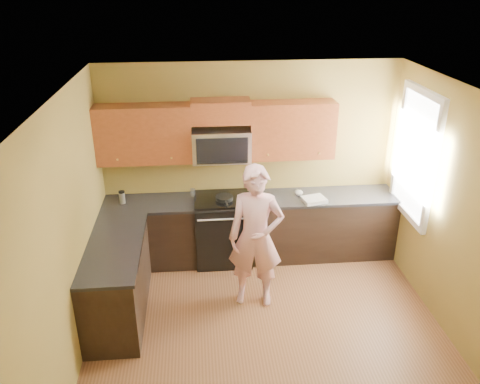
{
  "coord_description": "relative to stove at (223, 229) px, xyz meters",
  "views": [
    {
      "loc": [
        -0.72,
        -4.23,
        3.73
      ],
      "look_at": [
        -0.2,
        1.3,
        1.2
      ],
      "focal_mm": 36.35,
      "sensor_mm": 36.0,
      "label": 1
    }
  ],
  "objects": [
    {
      "name": "wall_back",
      "position": [
        0.4,
        0.32,
        0.88
      ],
      "size": [
        4.0,
        0.0,
        4.0
      ],
      "primitive_type": "plane",
      "rotation": [
        1.57,
        0.0,
        0.0
      ],
      "color": "olive",
      "rests_on": "ground"
    },
    {
      "name": "butter_tub",
      "position": [
        0.49,
        -0.13,
        0.45
      ],
      "size": [
        0.14,
        0.14,
        0.08
      ],
      "primitive_type": null,
      "rotation": [
        0.0,
        0.0,
        -0.33
      ],
      "color": "yellow",
      "rests_on": "countertop_back"
    },
    {
      "name": "countertop_left",
      "position": [
        -1.29,
        -1.08,
        0.43
      ],
      "size": [
        0.62,
        1.6,
        0.04
      ],
      "primitive_type": "cube",
      "color": "black",
      "rests_on": "cabinet_left_run"
    },
    {
      "name": "travel_mug",
      "position": [
        -1.33,
        0.03,
        0.45
      ],
      "size": [
        0.09,
        0.09,
        0.17
      ],
      "primitive_type": null,
      "rotation": [
        0.0,
        0.0,
        -0.14
      ],
      "color": "silver",
      "rests_on": "countertop_back"
    },
    {
      "name": "countertop_back",
      "position": [
        0.4,
        0.01,
        0.43
      ],
      "size": [
        4.0,
        0.62,
        0.04
      ],
      "primitive_type": "cube",
      "color": "black",
      "rests_on": "cabinet_back_run"
    },
    {
      "name": "floor",
      "position": [
        0.4,
        -1.68,
        -0.47
      ],
      "size": [
        4.0,
        4.0,
        0.0
      ],
      "primitive_type": "plane",
      "color": "brown",
      "rests_on": "ground"
    },
    {
      "name": "glass_c",
      "position": [
        -0.4,
        0.14,
        0.51
      ],
      "size": [
        0.08,
        0.08,
        0.12
      ],
      "primitive_type": "cylinder",
      "rotation": [
        0.0,
        0.0,
        0.11
      ],
      "color": "silver",
      "rests_on": "countertop_back"
    },
    {
      "name": "cabinet_back_run",
      "position": [
        0.4,
        0.02,
        -0.03
      ],
      "size": [
        4.0,
        0.6,
        0.88
      ],
      "primitive_type": "cube",
      "color": "black",
      "rests_on": "floor"
    },
    {
      "name": "dish_towel",
      "position": [
        1.22,
        -0.15,
        0.47
      ],
      "size": [
        0.35,
        0.3,
        0.05
      ],
      "primitive_type": "cube",
      "rotation": [
        0.0,
        0.0,
        0.22
      ],
      "color": "white",
      "rests_on": "countertop_back"
    },
    {
      "name": "microwave",
      "position": [
        0.0,
        0.12,
        0.97
      ],
      "size": [
        0.76,
        0.4,
        0.42
      ],
      "primitive_type": null,
      "color": "silver",
      "rests_on": "wall_back"
    },
    {
      "name": "upper_cab_right",
      "position": [
        0.94,
        0.16,
        0.97
      ],
      "size": [
        1.12,
        0.33,
        0.75
      ],
      "primitive_type": null,
      "color": "brown",
      "rests_on": "wall_back"
    },
    {
      "name": "wall_left",
      "position": [
        -1.6,
        -1.68,
        0.88
      ],
      "size": [
        0.0,
        4.0,
        4.0
      ],
      "primitive_type": "plane",
      "rotation": [
        1.57,
        0.0,
        1.57
      ],
      "color": "olive",
      "rests_on": "ground"
    },
    {
      "name": "cabinet_left_run",
      "position": [
        -1.3,
        -1.08,
        -0.03
      ],
      "size": [
        0.6,
        1.6,
        0.88
      ],
      "primitive_type": "cube",
      "color": "black",
      "rests_on": "floor"
    },
    {
      "name": "woman",
      "position": [
        0.33,
        -0.99,
        0.41
      ],
      "size": [
        0.72,
        0.54,
        1.78
      ],
      "primitive_type": "imported",
      "rotation": [
        0.0,
        0.0,
        -0.18
      ],
      "color": "pink",
      "rests_on": "floor"
    },
    {
      "name": "napkin_a",
      "position": [
        0.29,
        -0.23,
        0.48
      ],
      "size": [
        0.11,
        0.12,
        0.06
      ],
      "primitive_type": "ellipsoid",
      "rotation": [
        0.0,
        0.0,
        -0.03
      ],
      "color": "silver",
      "rests_on": "countertop_back"
    },
    {
      "name": "wall_right",
      "position": [
        2.4,
        -1.68,
        0.88
      ],
      "size": [
        0.0,
        4.0,
        4.0
      ],
      "primitive_type": "plane",
      "rotation": [
        1.57,
        0.0,
        -1.57
      ],
      "color": "olive",
      "rests_on": "ground"
    },
    {
      "name": "frying_pan",
      "position": [
        0.02,
        -0.05,
        0.47
      ],
      "size": [
        0.28,
        0.43,
        0.05
      ],
      "primitive_type": null,
      "rotation": [
        0.0,
        0.0,
        0.1
      ],
      "color": "black",
      "rests_on": "stove"
    },
    {
      "name": "upper_cab_over_mw",
      "position": [
        0.0,
        0.16,
        1.62
      ],
      "size": [
        0.76,
        0.33,
        0.3
      ],
      "primitive_type": "cube",
      "color": "brown",
      "rests_on": "wall_back"
    },
    {
      "name": "napkin_b",
      "position": [
        1.05,
        0.07,
        0.48
      ],
      "size": [
        0.13,
        0.14,
        0.07
      ],
      "primitive_type": "ellipsoid",
      "rotation": [
        0.0,
        0.0,
        0.04
      ],
      "color": "silver",
      "rests_on": "countertop_back"
    },
    {
      "name": "ceiling",
      "position": [
        0.4,
        -1.68,
        2.23
      ],
      "size": [
        4.0,
        4.0,
        0.0
      ],
      "primitive_type": "plane",
      "rotation": [
        3.14,
        0.0,
        0.0
      ],
      "color": "white",
      "rests_on": "ground"
    },
    {
      "name": "window",
      "position": [
        2.38,
        -0.48,
        1.17
      ],
      "size": [
        0.06,
        1.06,
        1.66
      ],
      "primitive_type": null,
      "color": "white",
      "rests_on": "wall_right"
    },
    {
      "name": "stove",
      "position": [
        0.0,
        0.0,
        0.0
      ],
      "size": [
        0.76,
        0.65,
        0.95
      ],
      "primitive_type": null,
      "color": "black",
      "rests_on": "floor"
    },
    {
      "name": "upper_cab_left",
      "position": [
        -0.99,
        0.16,
        0.97
      ],
      "size": [
        1.22,
        0.33,
        0.75
      ],
      "primitive_type": null,
      "color": "brown",
      "rests_on": "wall_back"
    },
    {
      "name": "toast_slice",
      "position": [
        0.54,
        -0.03,
        0.45
      ],
      "size": [
        0.13,
        0.13,
        0.01
      ],
      "primitive_type": "cube",
      "rotation": [
        0.0,
        0.0,
        -0.24
      ],
      "color": "#B27F47",
      "rests_on": "countertop_back"
    }
  ]
}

